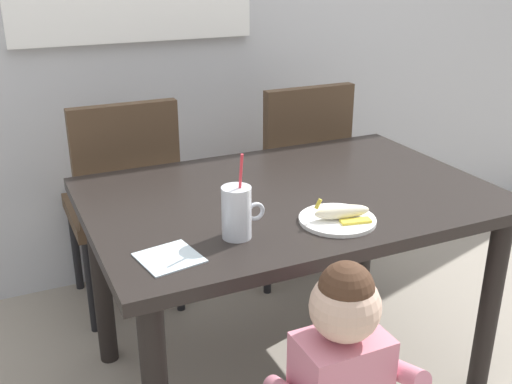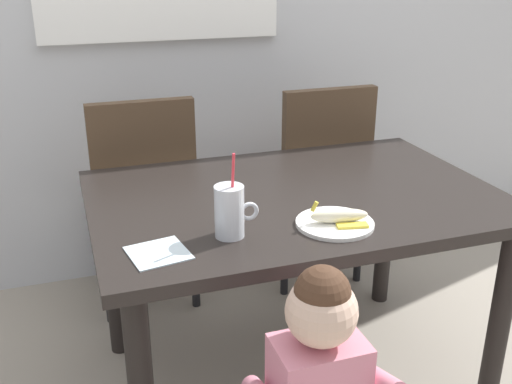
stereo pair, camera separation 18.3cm
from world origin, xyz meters
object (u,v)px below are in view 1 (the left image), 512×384
at_px(peeled_banana, 343,212).
at_px(milk_cup, 237,215).
at_px(dining_table, 290,219).
at_px(dining_chair_left, 124,196).
at_px(toddler_standing, 341,377).
at_px(snack_plate, 337,220).
at_px(dining_chair_right, 295,171).
at_px(paper_napkin, 169,258).

bearing_deg(peeled_banana, milk_cup, 173.06).
bearing_deg(dining_table, milk_cup, -140.86).
height_order(dining_chair_left, milk_cup, milk_cup).
xyz_separation_m(dining_table, toddler_standing, (-0.20, -0.65, -0.12)).
relative_size(dining_table, dining_chair_left, 1.40).
bearing_deg(dining_chair_left, snack_plate, 114.02).
xyz_separation_m(dining_chair_right, peeled_banana, (-0.35, -0.94, 0.23)).
relative_size(dining_chair_left, dining_chair_right, 1.00).
bearing_deg(milk_cup, dining_chair_left, 97.29).
bearing_deg(paper_napkin, milk_cup, 11.37).
relative_size(dining_chair_right, milk_cup, 3.82).
relative_size(toddler_standing, peeled_banana, 4.78).
relative_size(milk_cup, snack_plate, 1.09).
distance_m(dining_table, dining_chair_left, 0.81).
xyz_separation_m(dining_chair_right, snack_plate, (-0.37, -0.93, 0.21)).
bearing_deg(toddler_standing, dining_table, 73.02).
bearing_deg(snack_plate, toddler_standing, -119.42).
height_order(milk_cup, snack_plate, milk_cup).
bearing_deg(dining_chair_right, milk_cup, 53.23).
height_order(dining_table, paper_napkin, paper_napkin).
height_order(toddler_standing, snack_plate, toddler_standing).
xyz_separation_m(dining_table, paper_napkin, (-0.51, -0.28, 0.10)).
bearing_deg(milk_cup, snack_plate, -5.61).
relative_size(dining_table, dining_chair_right, 1.40).
height_order(toddler_standing, milk_cup, milk_cup).
bearing_deg(dining_table, dining_chair_left, 120.91).
xyz_separation_m(dining_chair_left, paper_napkin, (-0.09, -0.98, 0.20)).
bearing_deg(dining_table, dining_chair_right, 60.22).
height_order(dining_chair_right, snack_plate, dining_chair_right).
relative_size(dining_chair_right, peeled_banana, 5.47).
bearing_deg(paper_napkin, dining_chair_right, 46.85).
height_order(dining_table, dining_chair_left, dining_chair_left).
distance_m(snack_plate, paper_napkin, 0.52).
relative_size(dining_table, snack_plate, 5.84).
xyz_separation_m(dining_chair_right, milk_cup, (-0.68, -0.90, 0.27)).
height_order(milk_cup, peeled_banana, milk_cup).
bearing_deg(dining_chair_left, toddler_standing, 99.21).
xyz_separation_m(snack_plate, peeled_banana, (0.01, -0.01, 0.03)).
height_order(dining_table, snack_plate, snack_plate).
bearing_deg(peeled_banana, toddler_standing, -121.35).
xyz_separation_m(dining_table, dining_chair_left, (-0.42, 0.69, -0.10)).
height_order(peeled_banana, paper_napkin, peeled_banana).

